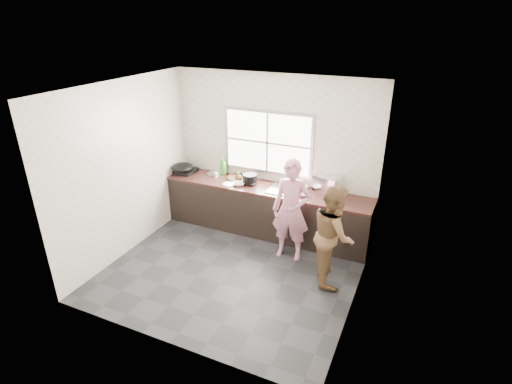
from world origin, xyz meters
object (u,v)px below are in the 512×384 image
at_px(wok, 182,167).
at_px(pot_lid_left, 215,174).
at_px(plate_food, 229,184).
at_px(glass_jar, 216,175).
at_px(bowl_held, 303,194).
at_px(dish_rack, 328,185).
at_px(woman, 291,213).
at_px(cutting_board, 238,178).
at_px(burner, 185,171).
at_px(bowl_crabs, 299,189).
at_px(bowl_mince, 239,184).
at_px(person_side, 333,235).
at_px(bottle_brown_short, 238,177).
at_px(bottle_green, 223,166).
at_px(pot_lid_right, 219,173).
at_px(bottle_brown_tall, 224,170).
at_px(black_pot, 250,179).

height_order(wok, pot_lid_left, wok).
relative_size(plate_food, glass_jar, 2.49).
bearing_deg(bowl_held, pot_lid_left, 171.90).
distance_m(plate_food, glass_jar, 0.44).
xyz_separation_m(dish_rack, pot_lid_left, (-2.10, 0.00, -0.14)).
bearing_deg(woman, cutting_board, 147.92).
relative_size(bowl_held, wok, 0.51).
height_order(cutting_board, dish_rack, dish_rack).
distance_m(burner, wok, 0.16).
bearing_deg(bowl_crabs, bowl_mince, -168.65).
xyz_separation_m(person_side, plate_food, (-2.01, 0.72, 0.14)).
xyz_separation_m(woman, burner, (-2.30, 0.59, 0.13)).
distance_m(woman, bottle_brown_short, 1.33).
distance_m(bottle_green, pot_lid_right, 0.19).
xyz_separation_m(wok, dish_rack, (2.62, 0.25, 0.02)).
distance_m(person_side, dish_rack, 1.15).
bearing_deg(bottle_green, bottle_brown_tall, 0.00).
xyz_separation_m(woman, bowl_mince, (-1.11, 0.44, 0.13)).
height_order(bowl_mince, pot_lid_left, bowl_mince).
xyz_separation_m(cutting_board, bottle_brown_short, (0.06, -0.10, 0.06)).
distance_m(bowl_mince, bottle_brown_tall, 0.59).
height_order(black_pot, pot_lid_right, black_pot).
xyz_separation_m(cutting_board, bowl_held, (1.28, -0.21, 0.01)).
height_order(bowl_crabs, bottle_brown_tall, bottle_brown_tall).
xyz_separation_m(woman, bowl_crabs, (-0.09, 0.64, 0.14)).
height_order(woman, pot_lid_right, woman).
xyz_separation_m(burner, dish_rack, (2.66, 0.13, 0.12)).
distance_m(bowl_held, burner, 2.34).
xyz_separation_m(bowl_held, bottle_green, (-1.62, 0.31, 0.14)).
distance_m(cutting_board, bowl_mince, 0.28).
xyz_separation_m(black_pot, pot_lid_left, (-0.79, 0.15, -0.08)).
xyz_separation_m(bowl_crabs, glass_jar, (-1.56, -0.04, 0.01)).
bearing_deg(pot_lid_left, burner, -166.30).
height_order(cutting_board, black_pot, black_pot).
relative_size(person_side, cutting_board, 3.78).
bearing_deg(glass_jar, black_pot, -2.87).
bearing_deg(black_pot, wok, -175.90).
distance_m(cutting_board, bowl_held, 1.30).
xyz_separation_m(cutting_board, plate_food, (-0.03, -0.29, -0.01)).
height_order(black_pot, burner, black_pot).
distance_m(woman, bowl_held, 0.49).
height_order(plate_food, pot_lid_right, plate_food).
height_order(black_pot, dish_rack, dish_rack).
distance_m(bottle_brown_short, burner, 1.11).
height_order(bottle_green, bottle_brown_tall, bottle_green).
relative_size(burner, pot_lid_right, 1.39).
bearing_deg(cutting_board, bowl_mince, -60.93).
bearing_deg(bowl_mince, bowl_crabs, 11.35).
height_order(bottle_brown_tall, glass_jar, bottle_brown_tall).
bearing_deg(black_pot, woman, -30.79).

